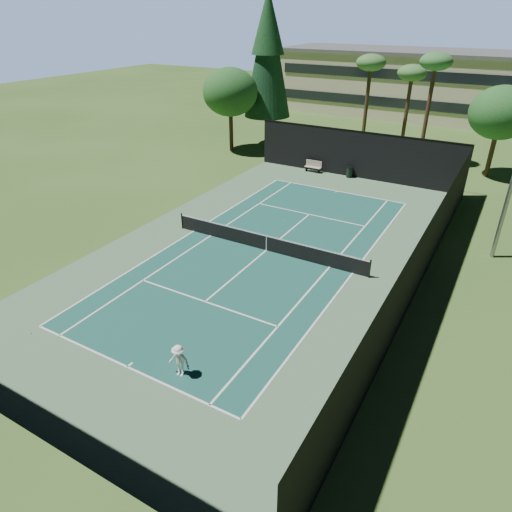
# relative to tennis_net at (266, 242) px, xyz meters

# --- Properties ---
(ground) EXTENTS (160.00, 160.00, 0.00)m
(ground) POSITION_rel_tennis_net_xyz_m (0.00, 0.00, -0.56)
(ground) COLOR #375921
(ground) RESTS_ON ground
(apron_slab) EXTENTS (18.00, 32.00, 0.01)m
(apron_slab) POSITION_rel_tennis_net_xyz_m (0.00, 0.00, -0.55)
(apron_slab) COLOR #517553
(apron_slab) RESTS_ON ground
(court_surface) EXTENTS (10.97, 23.77, 0.01)m
(court_surface) POSITION_rel_tennis_net_xyz_m (0.00, 0.00, -0.55)
(court_surface) COLOR #195247
(court_surface) RESTS_ON ground
(court_lines) EXTENTS (11.07, 23.87, 0.01)m
(court_lines) POSITION_rel_tennis_net_xyz_m (0.00, 0.00, -0.54)
(court_lines) COLOR white
(court_lines) RESTS_ON ground
(tennis_net) EXTENTS (12.90, 0.10, 1.10)m
(tennis_net) POSITION_rel_tennis_net_xyz_m (0.00, 0.00, 0.00)
(tennis_net) COLOR black
(tennis_net) RESTS_ON ground
(fence) EXTENTS (18.04, 32.05, 4.03)m
(fence) POSITION_rel_tennis_net_xyz_m (0.00, 0.06, 1.45)
(fence) COLOR black
(fence) RESTS_ON ground
(player) EXTENTS (0.99, 0.63, 1.46)m
(player) POSITION_rel_tennis_net_xyz_m (2.17, -11.14, 0.17)
(player) COLOR white
(player) RESTS_ON ground
(tennis_ball_a) EXTENTS (0.06, 0.06, 0.06)m
(tennis_ball_a) POSITION_rel_tennis_net_xyz_m (-5.36, -12.42, -0.53)
(tennis_ball_a) COLOR #ADCA2D
(tennis_ball_a) RESTS_ON ground
(tennis_ball_b) EXTENTS (0.06, 0.06, 0.06)m
(tennis_ball_b) POSITION_rel_tennis_net_xyz_m (-3.49, 1.10, -0.53)
(tennis_ball_b) COLOR #B4CE2E
(tennis_ball_b) RESTS_ON ground
(tennis_ball_c) EXTENTS (0.07, 0.07, 0.07)m
(tennis_ball_c) POSITION_rel_tennis_net_xyz_m (-1.08, 4.54, -0.52)
(tennis_ball_c) COLOR #D6F638
(tennis_ball_c) RESTS_ON ground
(tennis_ball_d) EXTENTS (0.06, 0.06, 0.06)m
(tennis_ball_d) POSITION_rel_tennis_net_xyz_m (-4.23, 4.56, -0.53)
(tennis_ball_d) COLOR #C5D330
(tennis_ball_d) RESTS_ON ground
(park_bench) EXTENTS (1.50, 0.45, 1.02)m
(park_bench) POSITION_rel_tennis_net_xyz_m (-3.71, 15.57, -0.01)
(park_bench) COLOR #BEB59E
(park_bench) RESTS_ON ground
(trash_bin) EXTENTS (0.56, 0.56, 0.95)m
(trash_bin) POSITION_rel_tennis_net_xyz_m (-0.35, 15.71, -0.08)
(trash_bin) COLOR black
(trash_bin) RESTS_ON ground
(pine_tree) EXTENTS (4.80, 4.80, 15.00)m
(pine_tree) POSITION_rel_tennis_net_xyz_m (-12.00, 22.00, 9.00)
(pine_tree) COLOR #4A3620
(pine_tree) RESTS_ON ground
(palm_a) EXTENTS (2.80, 2.80, 9.32)m
(palm_a) POSITION_rel_tennis_net_xyz_m (-2.00, 24.00, 7.63)
(palm_a) COLOR #44321D
(palm_a) RESTS_ON ground
(palm_b) EXTENTS (2.80, 2.80, 8.42)m
(palm_b) POSITION_rel_tennis_net_xyz_m (1.50, 26.00, 6.80)
(palm_b) COLOR #46321E
(palm_b) RESTS_ON ground
(palm_c) EXTENTS (2.80, 2.80, 9.77)m
(palm_c) POSITION_rel_tennis_net_xyz_m (4.00, 23.00, 8.05)
(palm_c) COLOR #4A2E20
(palm_c) RESTS_ON ground
(decid_tree_a) EXTENTS (5.12, 5.12, 7.62)m
(decid_tree_a) POSITION_rel_tennis_net_xyz_m (10.00, 22.00, 4.86)
(decid_tree_a) COLOR #4D3421
(decid_tree_a) RESTS_ON ground
(decid_tree_c) EXTENTS (5.44, 5.44, 8.09)m
(decid_tree_c) POSITION_rel_tennis_net_xyz_m (-14.00, 18.00, 5.21)
(decid_tree_c) COLOR #47301E
(decid_tree_c) RESTS_ON ground
(campus_building) EXTENTS (40.50, 12.50, 8.30)m
(campus_building) POSITION_rel_tennis_net_xyz_m (0.00, 45.98, 3.65)
(campus_building) COLOR beige
(campus_building) RESTS_ON ground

